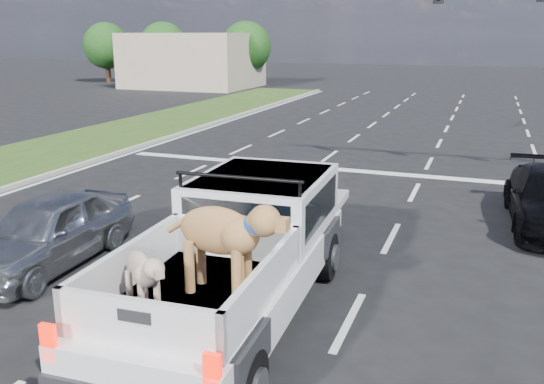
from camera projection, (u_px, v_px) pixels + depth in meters
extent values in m
plane|color=black|center=(244.00, 303.00, 9.38)|extent=(160.00, 160.00, 0.00)
cube|color=silver|center=(158.00, 187.00, 16.57)|extent=(0.12, 60.00, 0.01)
cube|color=silver|center=(272.00, 198.00, 15.39)|extent=(0.12, 60.00, 0.01)
cube|color=silver|center=(404.00, 212.00, 14.21)|extent=(0.12, 60.00, 0.01)
cube|color=silver|center=(58.00, 177.00, 17.77)|extent=(0.15, 60.00, 0.01)
cube|color=silver|center=(367.00, 172.00, 18.41)|extent=(17.00, 0.45, 0.01)
cube|color=#9A978D|center=(52.00, 174.00, 17.84)|extent=(0.15, 60.00, 0.14)
cube|color=tan|center=(193.00, 60.00, 48.08)|extent=(10.00, 8.00, 4.40)
cylinder|color=#332114|center=(108.00, 70.00, 53.56)|extent=(0.44, 0.44, 2.16)
sphere|color=#0F340E|center=(106.00, 46.00, 52.97)|extent=(4.20, 4.20, 4.20)
cylinder|color=#332114|center=(164.00, 72.00, 51.53)|extent=(0.44, 0.44, 2.16)
sphere|color=#0F340E|center=(163.00, 46.00, 50.95)|extent=(4.20, 4.20, 4.20)
cylinder|color=#332114|center=(247.00, 74.00, 48.84)|extent=(0.44, 0.44, 2.16)
sphere|color=#0F340E|center=(246.00, 47.00, 48.25)|extent=(4.20, 4.20, 4.20)
cylinder|color=black|center=(96.00, 357.00, 7.03)|extent=(0.35, 0.86, 0.85)
cylinder|color=black|center=(224.00, 245.00, 10.81)|extent=(0.35, 0.86, 0.85)
cylinder|color=black|center=(325.00, 256.00, 10.24)|extent=(0.35, 0.86, 0.85)
cube|color=silver|center=(233.00, 277.00, 8.60)|extent=(2.39, 5.99, 0.58)
cube|color=silver|center=(263.00, 203.00, 9.68)|extent=(2.16, 2.65, 0.96)
cube|color=black|center=(235.00, 223.00, 8.51)|extent=(1.72, 0.11, 0.69)
cylinder|color=black|center=(238.00, 177.00, 8.47)|extent=(2.00, 0.15, 0.06)
cube|color=black|center=(195.00, 298.00, 7.34)|extent=(2.11, 2.93, 0.07)
cube|color=silver|center=(128.00, 265.00, 7.53)|extent=(0.22, 2.84, 0.58)
cube|color=silver|center=(265.00, 284.00, 6.97)|extent=(0.22, 2.84, 0.58)
cube|color=silver|center=(137.00, 325.00, 5.99)|extent=(1.98, 0.18, 0.58)
cube|color=#F81705|center=(49.00, 343.00, 6.12)|extent=(0.18, 0.07, 0.45)
cube|color=#F81705|center=(213.00, 374.00, 5.56)|extent=(0.18, 0.07, 0.45)
imported|color=#A2A5A9|center=(47.00, 231.00, 10.79)|extent=(1.75, 4.03, 1.35)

